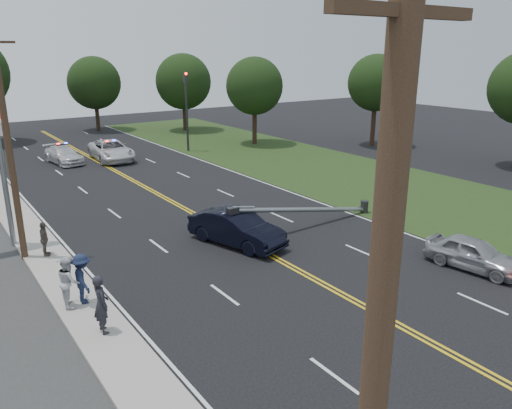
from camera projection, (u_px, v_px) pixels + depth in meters
ground at (371, 310)px, 17.84m from camera, size 120.00×120.00×0.00m
sidewalk at (55, 269)px, 21.07m from camera, size 1.80×70.00×0.12m
grass_verge at (399, 190)px, 33.04m from camera, size 12.00×80.00×0.01m
centerline_yellow at (225, 230)px, 25.67m from camera, size 0.36×80.00×0.00m
traffic_signal at (186, 105)px, 44.62m from camera, size 0.28×0.41×7.05m
fallen_streetlight at (313, 209)px, 26.12m from camera, size 9.36×0.44×1.91m
utility_pole_mid at (9, 146)px, 20.70m from camera, size 1.60×0.28×10.00m
tree_7 at (94, 83)px, 56.04m from camera, size 5.85×5.85×8.26m
tree_8 at (183, 82)px, 56.01m from camera, size 6.19×6.19×8.57m
tree_9 at (255, 86)px, 47.75m from camera, size 5.48×5.48×8.32m
tree_13 at (376, 83)px, 46.73m from camera, size 5.27×5.27×8.58m
crashed_sedan at (237, 228)px, 23.65m from camera, size 3.06×5.24×1.63m
waiting_sedan at (474, 254)px, 21.03m from camera, size 2.19×4.20×1.36m
emergency_a at (111, 150)px, 41.85m from camera, size 3.11×6.10×1.65m
emergency_b at (63, 155)px, 40.72m from camera, size 2.48×4.93×1.37m
bystander_a at (101, 304)px, 15.98m from camera, size 0.49×0.73×1.99m
bystander_b at (69, 281)px, 17.69m from camera, size 0.83×1.00×1.87m
bystander_c at (82, 279)px, 17.89m from camera, size 0.74×1.24×1.87m
bystander_d at (44, 239)px, 22.04m from camera, size 0.71×1.00×1.57m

